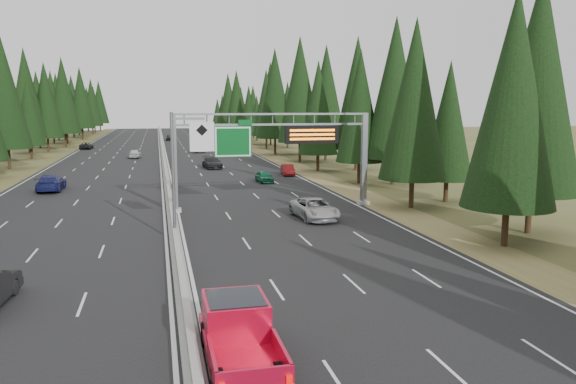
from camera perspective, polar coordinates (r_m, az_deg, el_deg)
The scene contains 17 objects.
road at distance 90.21m, azimuth -12.51°, elevation 3.18°, with size 32.00×260.00×0.08m, color black.
shoulder_right at distance 92.12m, azimuth -1.36°, elevation 3.48°, with size 3.60×260.00×0.06m, color olive.
shoulder_left at distance 91.78m, azimuth -23.70°, elevation 2.73°, with size 3.60×260.00×0.06m, color #4C4D24.
median_barrier at distance 90.18m, azimuth -12.52°, elevation 3.41°, with size 0.70×260.00×0.85m.
sign_gantry at distance 45.87m, azimuth -0.75°, elevation 4.77°, with size 16.75×0.98×7.80m.
hov_sign_pole at distance 35.01m, azimuth -10.66°, elevation 2.49°, with size 2.80×0.50×8.00m.
tree_row_right at distance 80.85m, azimuth 3.37°, elevation 9.34°, with size 12.26×245.21×18.87m.
silver_minivan at distance 42.00m, azimuth 2.70°, elevation -1.70°, with size 2.54×5.50×1.53m, color #A2A3A7.
red_pickup at distance 19.14m, azimuth -5.15°, elevation -13.56°, with size 2.18×6.11×1.99m.
car_ahead_green at distance 62.16m, azimuth -2.43°, elevation 1.58°, with size 1.51×3.74×1.28m, color #176541.
car_ahead_dkred at distance 68.38m, azimuth -0.03°, elevation 2.25°, with size 1.37×3.94×1.30m, color #560C0E.
car_ahead_dkgrey at distance 76.95m, azimuth -7.71°, elevation 2.98°, with size 2.11×5.20×1.51m, color black.
car_ahead_white at distance 104.45m, azimuth -9.07°, elevation 4.45°, with size 2.55×5.53×1.54m, color white.
car_ahead_far at distance 141.47m, azimuth -11.93°, elevation 5.44°, with size 1.73×4.30×1.46m, color black.
car_onc_blue at distance 60.58m, azimuth -22.94°, elevation 0.88°, with size 2.28×5.61×1.63m, color navy.
car_onc_white at distance 94.64m, azimuth -15.28°, elevation 3.79°, with size 1.70×4.22×1.44m, color silver.
car_onc_far at distance 117.40m, azimuth -19.80°, elevation 4.45°, with size 2.20×4.77×1.32m, color black.
Camera 1 is at (-0.87, -9.82, 8.43)m, focal length 35.00 mm.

